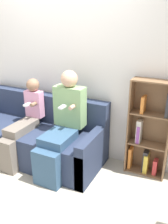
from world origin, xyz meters
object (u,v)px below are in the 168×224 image
couch (35,137)px  bookshelf (148,133)px  adult_seated (63,122)px  child_seated (23,122)px

couch → bookshelf: (1.56, 0.32, 0.27)m
adult_seated → child_seated: adult_seated is taller
adult_seated → bookshelf: adult_seated is taller
adult_seated → child_seated: 0.63m
bookshelf → adult_seated: bearing=-156.6°
child_seated → adult_seated: bearing=4.1°
couch → bookshelf: size_ratio=1.62×
couch → bookshelf: 1.62m
couch → adult_seated: 0.69m
bookshelf → child_seated: bearing=-163.5°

